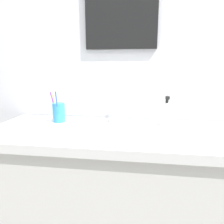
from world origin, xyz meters
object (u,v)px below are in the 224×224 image
Objects in this scene: faucet at (116,109)px; soap_dispenser at (166,114)px; toothbrush_blue at (57,103)px; toothbrush_cup at (59,113)px; toothbrush_yellow at (54,103)px; toothbrush_purple at (53,102)px; toothbrush_white at (62,103)px.

faucet is 0.29m from soap_dispenser.
toothbrush_blue is (-0.32, -0.11, 0.05)m from faucet.
toothbrush_yellow is at bearing 151.11° from toothbrush_cup.
toothbrush_blue is at bearing -49.08° from toothbrush_purple.
faucet is 0.91× the size of toothbrush_white.
soap_dispenser is at bearing -0.61° from toothbrush_yellow.
toothbrush_blue is at bearing -101.04° from toothbrush_white.
toothbrush_yellow is 0.01m from toothbrush_purple.
faucet is at bearing 12.59° from toothbrush_cup.
soap_dispenser is at bearing 4.30° from toothbrush_blue.
toothbrush_cup is 0.54× the size of toothbrush_blue.
toothbrush_yellow is 0.07m from toothbrush_blue.
toothbrush_cup is 0.61m from soap_dispenser.
toothbrush_yellow is (-0.03, 0.02, 0.05)m from toothbrush_cup.
toothbrush_white is 0.06m from toothbrush_blue.
faucet is 0.32m from toothbrush_white.
toothbrush_cup is at bearing -126.89° from toothbrush_white.
soap_dispenser is (0.60, 0.05, -0.05)m from toothbrush_blue.
soap_dispenser is (0.64, -0.01, -0.04)m from toothbrush_yellow.
toothbrush_cup is 0.07m from toothbrush_blue.
toothbrush_blue reaches higher than toothbrush_white.
soap_dispenser is (0.64, -0.01, -0.05)m from toothbrush_purple.
toothbrush_white reaches higher than soap_dispenser.
faucet is 0.93× the size of toothbrush_yellow.
toothbrush_white is 1.11× the size of soap_dispenser.
soap_dispenser is at bearing -12.45° from faucet.
toothbrush_purple is 1.06× the size of toothbrush_white.
toothbrush_purple is at bearing 130.92° from toothbrush_blue.
toothbrush_cup is 0.63× the size of toothbrush_yellow.
toothbrush_blue reaches higher than faucet.
toothbrush_purple reaches higher than toothbrush_white.
soap_dispenser is (0.28, -0.06, -0.00)m from faucet.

